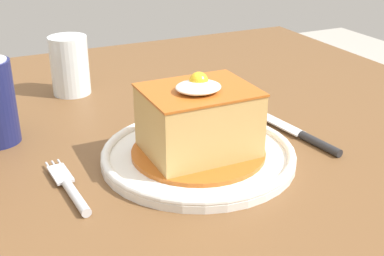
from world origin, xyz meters
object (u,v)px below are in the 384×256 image
at_px(main_plate, 198,154).
at_px(knife, 308,138).
at_px(fork, 71,190).
at_px(drinking_glass, 70,69).

height_order(main_plate, knife, main_plate).
bearing_deg(main_plate, fork, -175.94).
bearing_deg(fork, main_plate, 4.06).
distance_m(main_plate, drinking_glass, 0.35).
height_order(fork, drinking_glass, drinking_glass).
distance_m(fork, drinking_glass, 0.36).
xyz_separation_m(fork, drinking_glass, (0.08, 0.35, 0.04)).
distance_m(main_plate, knife, 0.17).
bearing_deg(drinking_glass, knife, -53.01).
relative_size(knife, drinking_glass, 1.58).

